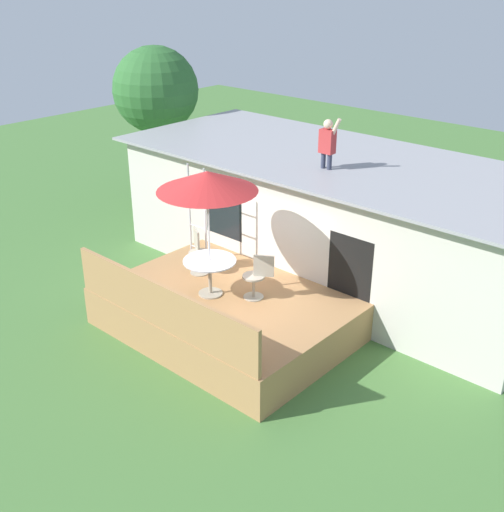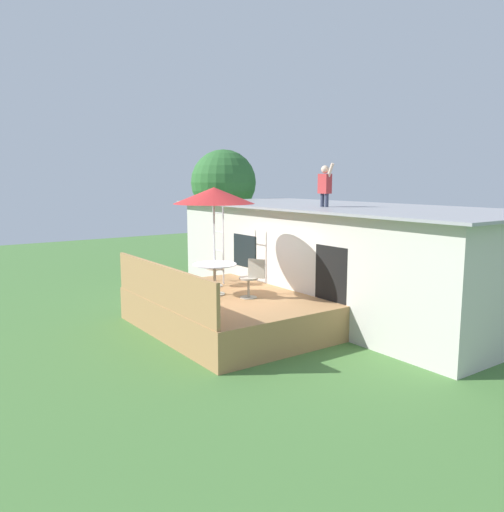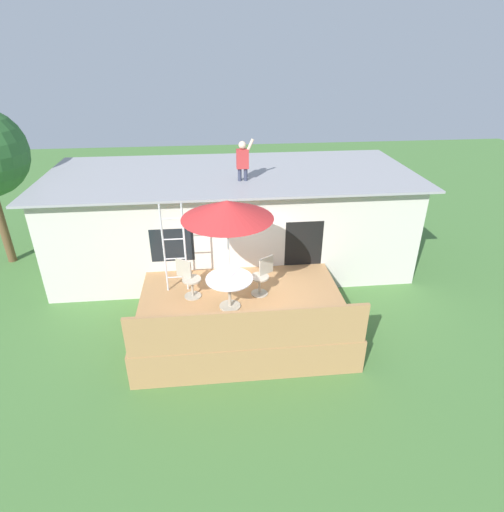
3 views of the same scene
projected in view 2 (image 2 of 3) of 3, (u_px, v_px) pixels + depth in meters
ground_plane at (228, 329)px, 12.12m from camera, size 40.00×40.00×0.00m
house at (339, 257)px, 13.96m from camera, size 10.50×4.50×2.82m
deck at (228, 312)px, 12.06m from camera, size 4.76×3.48×0.80m
deck_railing at (162, 286)px, 10.97m from camera, size 4.66×0.08×0.90m
patio_table at (215, 270)px, 12.04m from camera, size 1.04×1.04×0.74m
patio_umbrella at (214, 196)px, 11.77m from camera, size 1.90×1.90×2.54m
step_ladder at (218, 241)px, 13.42m from camera, size 0.52×0.04×2.20m
person_figure at (325, 183)px, 12.96m from camera, size 0.47×0.20×1.11m
patio_chair_left at (215, 268)px, 13.11m from camera, size 0.57×0.45×0.92m
patio_chair_right at (251, 279)px, 11.71m from camera, size 0.57×0.45×0.92m
backyard_tree at (224, 183)px, 19.62m from camera, size 2.51×2.51×4.66m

